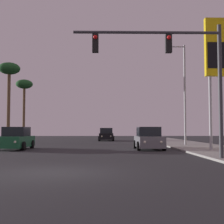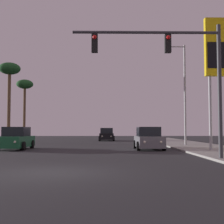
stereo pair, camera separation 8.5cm
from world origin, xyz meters
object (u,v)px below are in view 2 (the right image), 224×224
at_px(car_green, 16,139).
at_px(traffic_light_mast, 177,63).
at_px(palm_tree_mid, 10,73).
at_px(gas_station_sign, 220,54).
at_px(car_grey, 149,139).
at_px(car_black, 107,135).
at_px(street_lamp, 183,89).
at_px(palm_tree_far, 25,88).

height_order(car_green, traffic_light_mast, traffic_light_mast).
relative_size(traffic_light_mast, palm_tree_mid, 0.80).
height_order(traffic_light_mast, gas_station_sign, gas_station_sign).
bearing_deg(palm_tree_mid, gas_station_sign, -36.84).
xyz_separation_m(car_green, car_grey, (9.94, -0.25, 0.00)).
distance_m(car_green, car_grey, 9.95).
bearing_deg(gas_station_sign, car_black, 111.02).
relative_size(street_lamp, palm_tree_far, 1.04).
bearing_deg(palm_tree_mid, traffic_light_mast, -54.21).
height_order(street_lamp, palm_tree_far, street_lamp).
distance_m(car_green, palm_tree_mid, 14.02).
bearing_deg(palm_tree_far, car_grey, -55.18).
bearing_deg(traffic_light_mast, street_lamp, 74.94).
height_order(car_green, palm_tree_mid, palm_tree_mid).
relative_size(car_black, gas_station_sign, 0.48).
bearing_deg(car_grey, palm_tree_mid, -39.97).
bearing_deg(car_green, palm_tree_far, -75.03).
distance_m(street_lamp, gas_station_sign, 7.03).
xyz_separation_m(car_green, gas_station_sign, (14.53, -2.63, 5.86)).
bearing_deg(street_lamp, car_grey, -130.26).
height_order(car_grey, traffic_light_mast, traffic_light_mast).
distance_m(car_grey, street_lamp, 7.26).
xyz_separation_m(car_black, palm_tree_mid, (-10.94, -6.19, 7.06)).
height_order(traffic_light_mast, palm_tree_far, palm_tree_far).
bearing_deg(car_grey, palm_tree_far, -55.66).
height_order(car_green, street_lamp, street_lamp).
height_order(car_grey, palm_tree_far, palm_tree_far).
height_order(street_lamp, palm_tree_mid, street_lamp).
xyz_separation_m(car_black, gas_station_sign, (7.76, -20.20, 5.86)).
height_order(traffic_light_mast, street_lamp, street_lamp).
bearing_deg(traffic_light_mast, palm_tree_far, 117.09).
xyz_separation_m(traffic_light_mast, palm_tree_far, (-15.35, 30.01, 2.81)).
bearing_deg(car_grey, car_green, -1.93).
xyz_separation_m(gas_station_sign, palm_tree_far, (-19.63, 24.01, 0.92)).
xyz_separation_m(car_grey, gas_station_sign, (4.59, -2.38, 5.86)).
xyz_separation_m(car_black, car_green, (-6.77, -17.57, 0.00)).
distance_m(car_black, traffic_light_mast, 26.72).
xyz_separation_m(car_green, palm_tree_far, (-5.10, 21.38, 6.77)).
height_order(car_grey, gas_station_sign, gas_station_sign).
bearing_deg(gas_station_sign, street_lamp, 96.95).
xyz_separation_m(car_grey, street_lamp, (3.75, 4.43, 4.36)).
distance_m(car_black, palm_tree_mid, 14.42).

